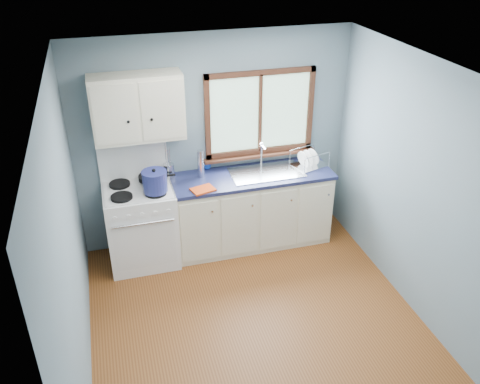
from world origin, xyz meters
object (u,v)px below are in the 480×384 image
object	(u,v)px
gas_range	(141,223)
utensil_crock	(169,170)
sink	(266,177)
thermos	(201,164)
skillet	(151,177)
dish_rack	(309,162)
stockpot	(155,181)
base_cabinets	(251,212)

from	to	relation	value
gas_range	utensil_crock	distance (m)	0.68
sink	thermos	xyz separation A→B (m)	(-0.75, 0.11, 0.22)
skillet	dish_rack	size ratio (longest dim) A/B	0.89
utensil_crock	dish_rack	size ratio (longest dim) A/B	0.89
stockpot	utensil_crock	bearing A→B (deg)	61.39
sink	skillet	xyz separation A→B (m)	(-1.32, 0.11, 0.13)
gas_range	sink	distance (m)	1.53
base_cabinets	utensil_crock	xyz separation A→B (m)	(-0.92, 0.20, 0.59)
sink	stockpot	xyz separation A→B (m)	(-1.30, -0.17, 0.22)
skillet	utensil_crock	world-z (taller)	utensil_crock
base_cabinets	utensil_crock	world-z (taller)	utensil_crock
base_cabinets	stockpot	xyz separation A→B (m)	(-1.12, -0.17, 0.67)
sink	thermos	distance (m)	0.79
sink	dish_rack	bearing A→B (deg)	4.27
skillet	dish_rack	world-z (taller)	dish_rack
base_cabinets	stockpot	size ratio (longest dim) A/B	6.12
gas_range	thermos	bearing A→B (deg)	9.86
gas_range	stockpot	size ratio (longest dim) A/B	4.50
sink	skillet	distance (m)	1.33
dish_rack	skillet	bearing A→B (deg)	160.93
base_cabinets	utensil_crock	distance (m)	1.12
skillet	utensil_crock	size ratio (longest dim) A/B	1.00
base_cabinets	dish_rack	bearing A→B (deg)	3.18
base_cabinets	utensil_crock	bearing A→B (deg)	167.62
gas_range	utensil_crock	xyz separation A→B (m)	(0.38, 0.22, 0.51)
gas_range	base_cabinets	bearing A→B (deg)	0.82
skillet	dish_rack	xyz separation A→B (m)	(1.86, -0.07, -0.01)
utensil_crock	thermos	xyz separation A→B (m)	(0.35, -0.09, 0.08)
base_cabinets	sink	world-z (taller)	sink
base_cabinets	sink	bearing A→B (deg)	-0.13
base_cabinets	skillet	bearing A→B (deg)	174.49
gas_range	sink	world-z (taller)	gas_range
base_cabinets	skillet	distance (m)	1.28
base_cabinets	dish_rack	distance (m)	0.92
skillet	thermos	distance (m)	0.57
skillet	utensil_crock	xyz separation A→B (m)	(0.21, 0.09, 0.02)
stockpot	utensil_crock	xyz separation A→B (m)	(0.20, 0.37, -0.07)
dish_rack	gas_range	bearing A→B (deg)	164.74
gas_range	base_cabinets	xyz separation A→B (m)	(1.31, 0.02, -0.08)
gas_range	skillet	size ratio (longest dim) A/B	3.30
utensil_crock	dish_rack	bearing A→B (deg)	-5.64
base_cabinets	stockpot	world-z (taller)	stockpot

